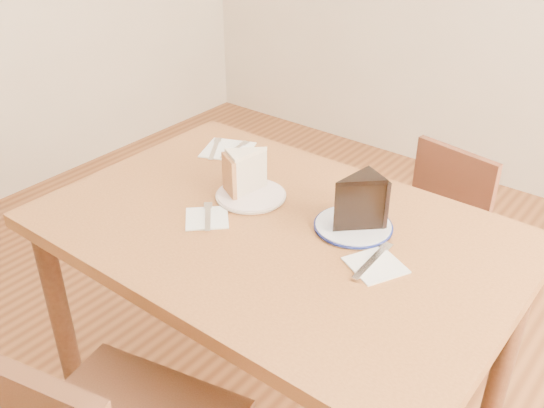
{
  "coord_description": "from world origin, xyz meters",
  "views": [
    {
      "loc": [
        0.79,
        -1.03,
        1.58
      ],
      "look_at": [
        -0.02,
        0.01,
        0.8
      ],
      "focal_mm": 40.0,
      "sensor_mm": 36.0,
      "label": 1
    }
  ],
  "objects_px": {
    "chair_far": "(426,243)",
    "plate_cream": "(251,196)",
    "chocolate_cake": "(355,204)",
    "plate_navy": "(353,226)",
    "carrot_cake": "(249,172)",
    "table": "(277,257)"
  },
  "relations": [
    {
      "from": "chair_far",
      "to": "plate_cream",
      "type": "relative_size",
      "value": 3.92
    },
    {
      "from": "chair_far",
      "to": "chocolate_cake",
      "type": "distance_m",
      "value": 0.7
    },
    {
      "from": "plate_cream",
      "to": "plate_navy",
      "type": "height_order",
      "value": "same"
    },
    {
      "from": "chair_far",
      "to": "chocolate_cake",
      "type": "bearing_deg",
      "value": 101.96
    },
    {
      "from": "chair_far",
      "to": "plate_navy",
      "type": "height_order",
      "value": "plate_navy"
    },
    {
      "from": "plate_navy",
      "to": "carrot_cake",
      "type": "xyz_separation_m",
      "value": [
        -0.32,
        -0.02,
        0.06
      ]
    },
    {
      "from": "chair_far",
      "to": "chocolate_cake",
      "type": "height_order",
      "value": "chocolate_cake"
    },
    {
      "from": "carrot_cake",
      "to": "chocolate_cake",
      "type": "distance_m",
      "value": 0.33
    },
    {
      "from": "plate_cream",
      "to": "chocolate_cake",
      "type": "xyz_separation_m",
      "value": [
        0.31,
        0.03,
        0.07
      ]
    },
    {
      "from": "table",
      "to": "chair_far",
      "type": "xyz_separation_m",
      "value": [
        0.14,
        0.66,
        -0.25
      ]
    },
    {
      "from": "table",
      "to": "carrot_cake",
      "type": "bearing_deg",
      "value": 152.2
    },
    {
      "from": "carrot_cake",
      "to": "chair_far",
      "type": "bearing_deg",
      "value": 89.13
    },
    {
      "from": "table",
      "to": "carrot_cake",
      "type": "relative_size",
      "value": 11.17
    },
    {
      "from": "chair_far",
      "to": "plate_cream",
      "type": "bearing_deg",
      "value": 73.88
    },
    {
      "from": "plate_cream",
      "to": "chocolate_cake",
      "type": "distance_m",
      "value": 0.32
    },
    {
      "from": "chair_far",
      "to": "chocolate_cake",
      "type": "relative_size",
      "value": 5.76
    },
    {
      "from": "chocolate_cake",
      "to": "carrot_cake",
      "type": "bearing_deg",
      "value": 29.47
    },
    {
      "from": "chair_far",
      "to": "plate_navy",
      "type": "bearing_deg",
      "value": 101.51
    },
    {
      "from": "plate_cream",
      "to": "chocolate_cake",
      "type": "height_order",
      "value": "chocolate_cake"
    },
    {
      "from": "table",
      "to": "chocolate_cake",
      "type": "xyz_separation_m",
      "value": [
        0.16,
        0.1,
        0.17
      ]
    },
    {
      "from": "table",
      "to": "chocolate_cake",
      "type": "relative_size",
      "value": 9.58
    },
    {
      "from": "plate_navy",
      "to": "chocolate_cake",
      "type": "xyz_separation_m",
      "value": [
        0.0,
        -0.01,
        0.07
      ]
    }
  ]
}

